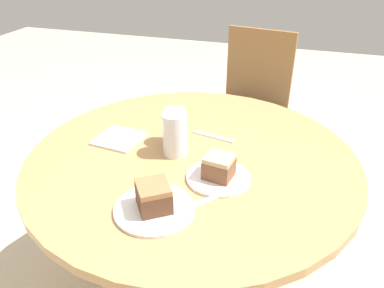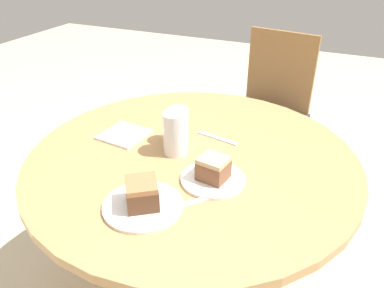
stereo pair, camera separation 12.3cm
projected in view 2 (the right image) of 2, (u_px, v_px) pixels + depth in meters
table at (192, 196)px, 1.34m from camera, size 1.10×1.10×0.70m
chair at (267, 113)px, 2.08m from camera, size 0.47×0.48×0.89m
plate_near at (143, 206)px, 1.01m from camera, size 0.22×0.22×0.01m
plate_far at (213, 179)px, 1.12m from camera, size 0.19×0.19×0.01m
cake_slice_near at (142, 193)px, 0.99m from camera, size 0.12×0.12×0.07m
cake_slice_far at (213, 168)px, 1.10m from camera, size 0.09×0.09×0.07m
glass_lemonade at (175, 136)px, 1.23m from camera, size 0.08×0.08×0.15m
glass_water at (178, 127)px, 1.30m from camera, size 0.07×0.07×0.13m
napkin_stack at (124, 135)px, 1.37m from camera, size 0.17×0.17×0.01m
fork at (193, 202)px, 1.03m from camera, size 0.13×0.14×0.00m
spoon at (217, 138)px, 1.35m from camera, size 0.16×0.05×0.00m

